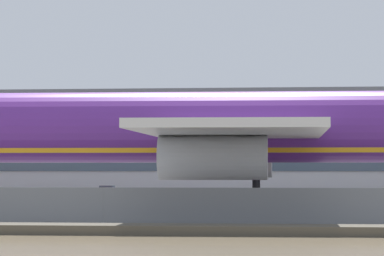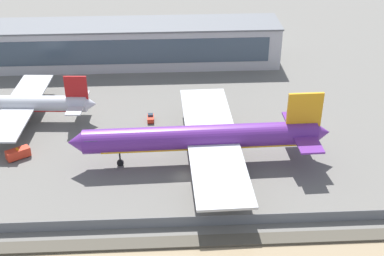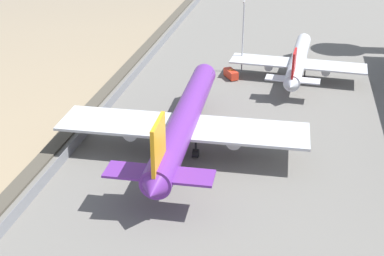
% 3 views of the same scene
% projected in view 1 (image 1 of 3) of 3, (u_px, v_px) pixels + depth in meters
% --- Properties ---
extents(ground_plane, '(500.00, 500.00, 0.00)m').
position_uv_depth(ground_plane, '(147.00, 217.00, 77.70)').
color(ground_plane, '#66635E').
extents(shoreline_seawall, '(320.00, 3.00, 0.50)m').
position_uv_depth(shoreline_seawall, '(87.00, 229.00, 57.35)').
color(shoreline_seawall, '#474238').
rests_on(shoreline_seawall, ground).
extents(perimeter_fence, '(280.00, 0.10, 2.30)m').
position_uv_depth(perimeter_fence, '(103.00, 208.00, 61.85)').
color(perimeter_fence, slate).
rests_on(perimeter_fence, ground).
extents(cargo_jet_purple, '(56.66, 48.52, 16.22)m').
position_uv_depth(cargo_jet_purple, '(220.00, 130.00, 82.72)').
color(cargo_jet_purple, '#602889').
rests_on(cargo_jet_purple, ground).
extents(baggage_tug, '(1.64, 3.22, 1.80)m').
position_uv_depth(baggage_tug, '(106.00, 196.00, 102.86)').
color(baggage_tug, red).
rests_on(baggage_tug, ground).
extents(terminal_building, '(95.15, 15.25, 12.85)m').
position_uv_depth(terminal_building, '(91.00, 144.00, 140.44)').
color(terminal_building, '#B2B2B7').
rests_on(terminal_building, ground).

